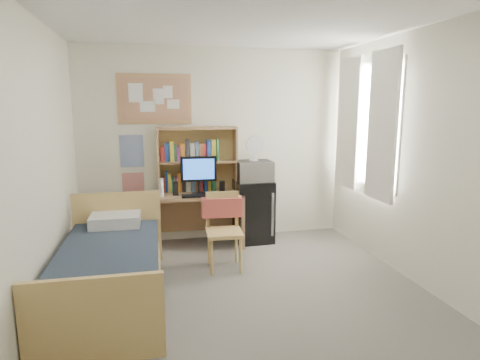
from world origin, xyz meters
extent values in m
cube|color=slate|center=(0.00, 0.00, -0.01)|extent=(3.60, 4.20, 0.02)
cube|color=white|center=(0.00, 0.00, 2.60)|extent=(3.60, 4.20, 0.02)
cube|color=white|center=(0.00, 2.10, 1.30)|extent=(3.60, 0.04, 2.60)
cube|color=white|center=(0.00, -2.10, 1.30)|extent=(3.60, 0.04, 2.60)
cube|color=white|center=(-1.80, 0.00, 1.30)|extent=(0.04, 4.20, 2.60)
cube|color=white|center=(1.80, 0.00, 1.30)|extent=(0.04, 4.20, 2.60)
cube|color=white|center=(1.75, 1.20, 1.60)|extent=(0.10, 1.40, 1.70)
cube|color=white|center=(1.72, 0.80, 1.60)|extent=(0.04, 0.55, 1.70)
cube|color=white|center=(1.72, 1.60, 1.60)|extent=(0.04, 0.55, 1.70)
cube|color=tan|center=(-0.78, 2.08, 1.92)|extent=(0.94, 0.03, 0.64)
cube|color=#27489D|center=(-1.10, 2.09, 1.25)|extent=(0.30, 0.01, 0.42)
cube|color=red|center=(-1.10, 2.09, 0.78)|extent=(0.28, 0.01, 0.36)
cube|color=tan|center=(-0.26, 1.80, 0.35)|extent=(1.16, 0.62, 0.71)
cube|color=#D9B366|center=(-0.09, 0.95, 0.43)|extent=(0.46, 0.46, 0.87)
cube|color=black|center=(0.48, 1.83, 0.42)|extent=(0.50, 0.50, 0.84)
cube|color=#1B2431|center=(-1.28, 0.41, 0.26)|extent=(0.97, 1.90, 0.52)
cube|color=tan|center=(-0.26, 1.95, 1.13)|extent=(1.06, 0.32, 0.86)
cube|color=black|center=(-0.27, 1.74, 0.95)|extent=(0.46, 0.06, 0.48)
cube|color=black|center=(-0.28, 1.60, 0.72)|extent=(0.46, 0.17, 0.02)
cube|color=black|center=(-0.57, 1.75, 0.79)|extent=(0.08, 0.08, 0.17)
cube|color=black|center=(0.03, 1.72, 0.79)|extent=(0.07, 0.07, 0.16)
cylinder|color=silver|center=(-0.75, 1.72, 0.82)|extent=(0.07, 0.07, 0.23)
cube|color=#CF574E|center=(-0.07, 1.14, 0.67)|extent=(0.48, 0.17, 0.22)
cube|color=#B5B5B9|center=(0.48, 1.81, 0.97)|extent=(0.47, 0.36, 0.27)
cylinder|color=silver|center=(0.48, 1.81, 1.26)|extent=(0.25, 0.25, 0.30)
cube|color=silver|center=(-1.27, 1.16, 0.58)|extent=(0.54, 0.38, 0.13)
camera|label=1|loc=(-0.86, -3.32, 1.82)|focal=30.00mm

